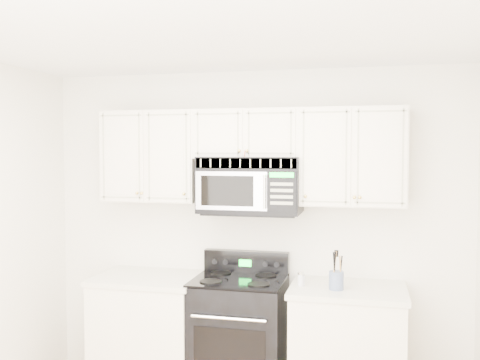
% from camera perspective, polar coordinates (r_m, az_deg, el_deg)
% --- Properties ---
extents(room, '(3.51, 3.51, 2.61)m').
position_cam_1_polar(room, '(2.83, -6.20, -9.97)').
color(room, '#8D634B').
rests_on(room, ground).
extents(base_cabinet_left, '(0.86, 0.65, 0.92)m').
position_cam_1_polar(base_cabinet_left, '(4.64, -9.63, -15.97)').
color(base_cabinet_left, beige).
rests_on(base_cabinet_left, ground).
extents(base_cabinet_right, '(0.86, 0.65, 0.92)m').
position_cam_1_polar(base_cabinet_right, '(4.31, 11.37, -17.51)').
color(base_cabinet_right, beige).
rests_on(base_cabinet_right, ground).
extents(range, '(0.71, 0.65, 1.11)m').
position_cam_1_polar(range, '(4.41, -0.10, -16.18)').
color(range, black).
rests_on(range, ground).
extents(upper_cabinets, '(2.44, 0.37, 0.75)m').
position_cam_1_polar(upper_cabinets, '(4.28, 0.88, 3.03)').
color(upper_cabinets, beige).
rests_on(upper_cabinets, ground).
extents(microwave, '(0.80, 0.45, 0.44)m').
position_cam_1_polar(microwave, '(4.24, 1.13, -0.50)').
color(microwave, black).
rests_on(microwave, ground).
extents(utensil_crock, '(0.11, 0.11, 0.29)m').
position_cam_1_polar(utensil_crock, '(4.06, 10.23, -10.40)').
color(utensil_crock, slate).
rests_on(utensil_crock, base_cabinet_right).
extents(shaker_salt, '(0.04, 0.04, 0.11)m').
position_cam_1_polar(shaker_salt, '(4.12, 6.48, -10.45)').
color(shaker_salt, silver).
rests_on(shaker_salt, base_cabinet_right).
extents(shaker_pepper, '(0.04, 0.04, 0.09)m').
position_cam_1_polar(shaker_pepper, '(4.14, 6.66, -10.52)').
color(shaker_pepper, silver).
rests_on(shaker_pepper, base_cabinet_right).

